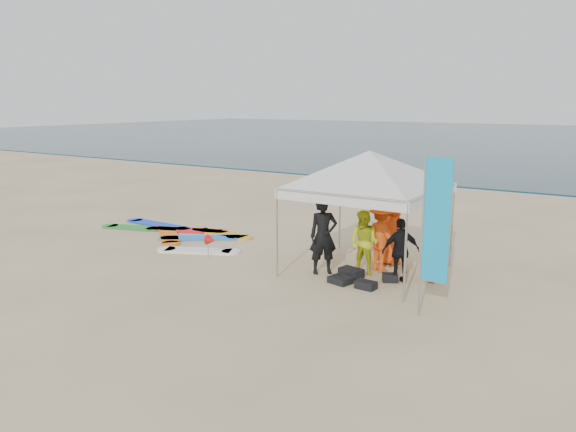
{
  "coord_description": "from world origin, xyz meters",
  "views": [
    {
      "loc": [
        8.97,
        -9.82,
        4.22
      ],
      "look_at": [
        0.95,
        2.6,
        1.2
      ],
      "focal_mm": 35.0,
      "sensor_mm": 36.0,
      "label": 1
    }
  ],
  "objects_px": {
    "person_black_a": "(323,236)",
    "canopy_tent": "(370,151)",
    "person_black_b": "(401,251)",
    "person_orange_b": "(391,231)",
    "person_orange_a": "(382,237)",
    "feather_flag": "(435,223)",
    "surfboard_spread": "(181,234)",
    "person_seated": "(434,263)",
    "person_yellow": "(364,243)",
    "marker_pennant": "(211,240)"
  },
  "relations": [
    {
      "from": "person_yellow",
      "to": "marker_pennant",
      "type": "distance_m",
      "value": 4.26
    },
    {
      "from": "person_orange_a",
      "to": "surfboard_spread",
      "type": "relative_size",
      "value": 0.31
    },
    {
      "from": "canopy_tent",
      "to": "marker_pennant",
      "type": "height_order",
      "value": "canopy_tent"
    },
    {
      "from": "person_seated",
      "to": "person_yellow",
      "type": "bearing_deg",
      "value": 101.32
    },
    {
      "from": "marker_pennant",
      "to": "canopy_tent",
      "type": "bearing_deg",
      "value": 16.35
    },
    {
      "from": "person_yellow",
      "to": "person_orange_b",
      "type": "bearing_deg",
      "value": 85.23
    },
    {
      "from": "person_black_b",
      "to": "person_yellow",
      "type": "bearing_deg",
      "value": -47.99
    },
    {
      "from": "person_yellow",
      "to": "surfboard_spread",
      "type": "height_order",
      "value": "person_yellow"
    },
    {
      "from": "person_black_a",
      "to": "person_yellow",
      "type": "xyz_separation_m",
      "value": [
        0.88,
        0.5,
        -0.16
      ]
    },
    {
      "from": "person_yellow",
      "to": "canopy_tent",
      "type": "bearing_deg",
      "value": 105.27
    },
    {
      "from": "person_orange_b",
      "to": "person_yellow",
      "type": "bearing_deg",
      "value": 92.63
    },
    {
      "from": "canopy_tent",
      "to": "marker_pennant",
      "type": "relative_size",
      "value": 7.26
    },
    {
      "from": "person_black_a",
      "to": "feather_flag",
      "type": "height_order",
      "value": "feather_flag"
    },
    {
      "from": "person_black_a",
      "to": "surfboard_spread",
      "type": "relative_size",
      "value": 0.33
    },
    {
      "from": "person_orange_a",
      "to": "feather_flag",
      "type": "height_order",
      "value": "feather_flag"
    },
    {
      "from": "person_black_a",
      "to": "person_yellow",
      "type": "relative_size",
      "value": 1.2
    },
    {
      "from": "canopy_tent",
      "to": "person_orange_b",
      "type": "bearing_deg",
      "value": 73.03
    },
    {
      "from": "person_orange_a",
      "to": "person_seated",
      "type": "distance_m",
      "value": 1.46
    },
    {
      "from": "person_orange_b",
      "to": "surfboard_spread",
      "type": "relative_size",
      "value": 0.31
    },
    {
      "from": "person_orange_a",
      "to": "person_orange_b",
      "type": "distance_m",
      "value": 0.68
    },
    {
      "from": "person_orange_b",
      "to": "feather_flag",
      "type": "xyz_separation_m",
      "value": [
        2.16,
        -3.07,
        1.02
      ]
    },
    {
      "from": "person_orange_a",
      "to": "surfboard_spread",
      "type": "distance_m",
      "value": 7.08
    },
    {
      "from": "person_orange_b",
      "to": "feather_flag",
      "type": "distance_m",
      "value": 3.89
    },
    {
      "from": "person_orange_b",
      "to": "person_seated",
      "type": "distance_m",
      "value": 1.69
    },
    {
      "from": "person_black_b",
      "to": "surfboard_spread",
      "type": "relative_size",
      "value": 0.27
    },
    {
      "from": "canopy_tent",
      "to": "person_yellow",
      "type": "bearing_deg",
      "value": -80.9
    },
    {
      "from": "person_orange_a",
      "to": "feather_flag",
      "type": "relative_size",
      "value": 0.54
    },
    {
      "from": "person_yellow",
      "to": "surfboard_spread",
      "type": "bearing_deg",
      "value": -178.89
    },
    {
      "from": "person_yellow",
      "to": "marker_pennant",
      "type": "relative_size",
      "value": 2.51
    },
    {
      "from": "person_yellow",
      "to": "person_seated",
      "type": "xyz_separation_m",
      "value": [
        1.65,
        0.36,
        -0.35
      ]
    },
    {
      "from": "feather_flag",
      "to": "person_black_b",
      "type": "bearing_deg",
      "value": 127.23
    },
    {
      "from": "feather_flag",
      "to": "marker_pennant",
      "type": "bearing_deg",
      "value": 171.27
    },
    {
      "from": "surfboard_spread",
      "to": "person_orange_b",
      "type": "bearing_deg",
      "value": 4.39
    },
    {
      "from": "person_black_b",
      "to": "canopy_tent",
      "type": "height_order",
      "value": "canopy_tent"
    },
    {
      "from": "person_black_b",
      "to": "person_orange_b",
      "type": "xyz_separation_m",
      "value": [
        -0.79,
        1.27,
        0.13
      ]
    },
    {
      "from": "person_orange_b",
      "to": "person_orange_a",
      "type": "bearing_deg",
      "value": 107.6
    },
    {
      "from": "person_black_b",
      "to": "person_orange_b",
      "type": "relative_size",
      "value": 0.85
    },
    {
      "from": "person_black_a",
      "to": "marker_pennant",
      "type": "relative_size",
      "value": 3.01
    },
    {
      "from": "feather_flag",
      "to": "surfboard_spread",
      "type": "distance_m",
      "value": 9.67
    },
    {
      "from": "person_black_a",
      "to": "canopy_tent",
      "type": "bearing_deg",
      "value": -0.7
    },
    {
      "from": "person_orange_a",
      "to": "person_orange_b",
      "type": "relative_size",
      "value": 0.98
    },
    {
      "from": "person_black_a",
      "to": "person_orange_b",
      "type": "bearing_deg",
      "value": 12.62
    },
    {
      "from": "person_seated",
      "to": "surfboard_spread",
      "type": "xyz_separation_m",
      "value": [
        -8.42,
        0.24,
        -0.41
      ]
    },
    {
      "from": "feather_flag",
      "to": "surfboard_spread",
      "type": "height_order",
      "value": "feather_flag"
    },
    {
      "from": "person_black_a",
      "to": "canopy_tent",
      "type": "relative_size",
      "value": 0.42
    },
    {
      "from": "surfboard_spread",
      "to": "feather_flag",
      "type": "bearing_deg",
      "value": -15.49
    },
    {
      "from": "person_black_a",
      "to": "person_orange_a",
      "type": "height_order",
      "value": "person_black_a"
    },
    {
      "from": "person_seated",
      "to": "canopy_tent",
      "type": "distance_m",
      "value": 3.1
    },
    {
      "from": "person_yellow",
      "to": "canopy_tent",
      "type": "xyz_separation_m",
      "value": [
        -0.04,
        0.27,
        2.24
      ]
    },
    {
      "from": "person_yellow",
      "to": "feather_flag",
      "type": "xyz_separation_m",
      "value": [
        2.38,
        -1.93,
        1.13
      ]
    }
  ]
}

